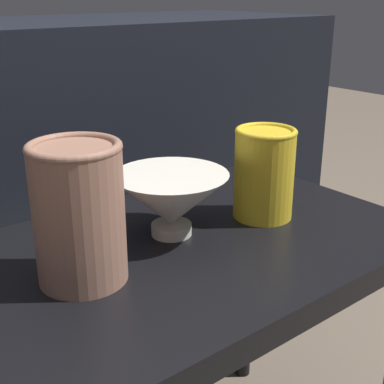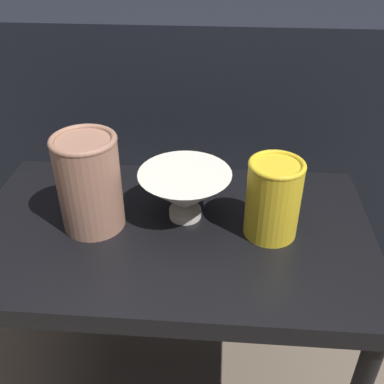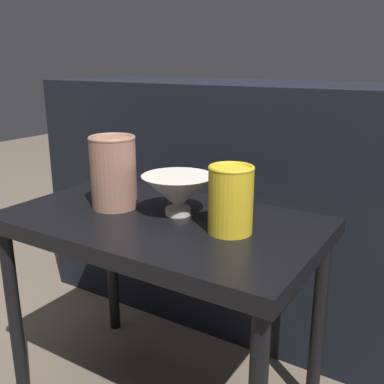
% 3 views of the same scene
% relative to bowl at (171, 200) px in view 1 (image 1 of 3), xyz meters
% --- Properties ---
extents(table, '(0.78, 0.46, 0.54)m').
position_rel_bowl_xyz_m(table, '(-0.02, -0.04, -0.12)').
color(table, black).
rests_on(table, ground_plane).
extents(couch_backdrop, '(1.56, 0.50, 0.84)m').
position_rel_bowl_xyz_m(couch_backdrop, '(-0.02, 0.54, -0.18)').
color(couch_backdrop, black).
rests_on(couch_backdrop, ground_plane).
extents(bowl, '(0.18, 0.18, 0.10)m').
position_rel_bowl_xyz_m(bowl, '(0.00, 0.00, 0.00)').
color(bowl, silver).
rests_on(bowl, table).
extents(vase_textured_left, '(0.12, 0.12, 0.19)m').
position_rel_bowl_xyz_m(vase_textured_left, '(-0.18, -0.04, 0.04)').
color(vase_textured_left, '#996B56').
rests_on(vase_textured_left, table).
extents(vase_colorful_right, '(0.10, 0.10, 0.15)m').
position_rel_bowl_xyz_m(vase_colorful_right, '(0.17, -0.04, 0.02)').
color(vase_colorful_right, gold).
rests_on(vase_colorful_right, table).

